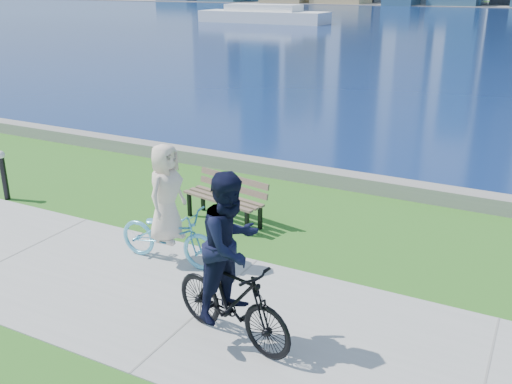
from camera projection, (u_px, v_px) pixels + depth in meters
ground at (204, 308)px, 8.64m from camera, size 320.00×320.00×0.00m
concrete_path at (204, 308)px, 8.64m from camera, size 80.00×3.50×0.02m
seawall at (342, 179)px, 13.74m from camera, size 90.00×0.50×0.35m
ferry_near at (263, 15)px, 68.41m from camera, size 15.76×4.50×2.14m
park_bench at (227, 195)px, 11.61m from camera, size 1.89×0.97×0.93m
bollard_lamp at (3, 172)px, 12.75m from camera, size 0.18×0.18×1.14m
cyclist_woman at (168, 220)px, 9.78m from camera, size 0.74×1.98×2.14m
cyclist_man at (231, 274)px, 7.51m from camera, size 1.04×2.11×2.43m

